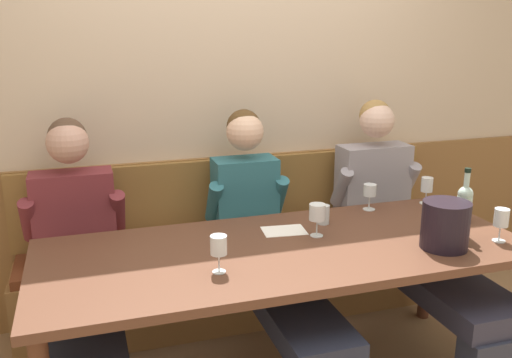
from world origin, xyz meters
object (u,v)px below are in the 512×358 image
Objects in this scene: dining_table at (285,261)px; wine_glass_right_end at (317,214)px; ice_bucket at (445,225)px; wine_glass_by_bottle at (219,247)px; person_center_left_seat at (77,270)px; person_right_seat at (406,229)px; wine_glass_left_end at (501,219)px; person_center_right_seat at (266,243)px; water_tumbler_right at (464,213)px; wine_glass_center_rear at (427,186)px; water_tumbler_left at (323,214)px; wine_glass_mid_right at (370,191)px; wine_bottle_clear_water at (464,209)px; wall_bench at (240,272)px.

wine_glass_right_end is at bearing 22.59° from dining_table.
wine_glass_by_bottle is at bearing 176.95° from ice_bucket.
person_center_left_seat is at bearing 160.60° from dining_table.
person_right_seat reaches higher than wine_glass_left_end.
dining_table is 1.65× the size of person_center_right_seat.
water_tumbler_right is at bearing 8.91° from wine_glass_by_bottle.
person_center_right_seat is 0.83m from person_right_seat.
person_center_right_seat is 8.90× the size of wine_glass_center_rear.
person_center_left_seat is 1.23m from water_tumbler_left.
person_right_seat is 6.22× the size of ice_bucket.
person_center_left_seat is at bearing -178.69° from wine_glass_mid_right.
wine_glass_left_end is at bearing -77.71° from person_right_seat.
wine_bottle_clear_water is 0.67m from water_tumbler_left.
wall_bench is 1.36m from wine_bottle_clear_water.
person_right_seat is 0.63m from wine_glass_left_end.
person_center_left_seat is at bearing -178.93° from wine_glass_center_rear.
person_right_seat is at bearing 88.97° from wine_bottle_clear_water.
person_center_right_seat is at bearing 179.07° from person_right_seat.
wine_glass_left_end is 0.85m from wine_glass_right_end.
wine_glass_center_rear is (0.79, 0.28, -0.01)m from wine_glass_right_end.
person_right_seat is 8.50× the size of wine_glass_left_end.
person_center_right_seat is at bearing 138.99° from ice_bucket.
wine_glass_center_rear is at bearing 1.07° from person_center_left_seat.
water_tumbler_right is (0.01, -0.32, -0.06)m from wine_glass_center_rear.
water_tumbler_right is at bearing 86.40° from wine_glass_left_end.
wine_glass_center_rear reaches higher than water_tumbler_right.
ice_bucket is at bearing -54.89° from wall_bench.
wine_glass_center_rear is (0.36, 0.00, -0.00)m from wine_glass_mid_right.
wine_glass_left_end is (0.29, -0.01, -0.00)m from ice_bucket.
wall_bench is at bearing 158.72° from wine_glass_center_rear.
person_center_right_seat is 15.01× the size of water_tumbler_right.
wine_glass_by_bottle is at bearing -151.49° from wine_glass_mid_right.
wine_bottle_clear_water is 0.17m from wine_glass_left_end.
water_tumbler_right is (0.37, -0.32, -0.06)m from wine_glass_mid_right.
dining_table is 0.74m from ice_bucket.
person_right_seat reaches higher than wine_glass_by_bottle.
dining_table is 0.97m from person_center_left_seat.
water_tumbler_left is at bearing 164.69° from water_tumbler_right.
wine_glass_left_end is 1.05× the size of wine_glass_center_rear.
wine_glass_right_end is at bearing -12.33° from person_center_left_seat.
wine_bottle_clear_water reaches higher than wine_glass_right_end.
wine_glass_center_rear is at bearing 0.95° from person_center_right_seat.
wine_glass_left_end is at bearing -22.36° from wine_glass_right_end.
wall_bench is 16.65× the size of wine_glass_center_rear.
wine_glass_right_end reaches higher than dining_table.
wine_glass_left_end is at bearing -13.94° from dining_table.
person_center_right_seat is at bearing -178.48° from wine_glass_mid_right.
wine_glass_mid_right is 0.36m from water_tumbler_left.
ice_bucket is 0.64× the size of wine_bottle_clear_water.
water_tumbler_right is (0.99, 0.04, 0.12)m from dining_table.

